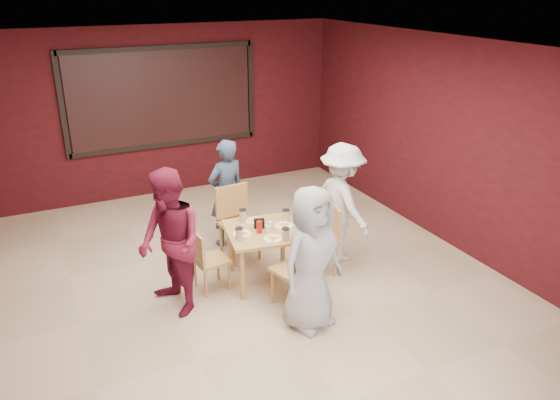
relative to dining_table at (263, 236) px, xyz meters
name	(u,v)px	position (x,y,z in m)	size (l,w,h in m)	color
floor	(245,284)	(-0.25, 0.00, -0.61)	(7.00, 7.00, 0.00)	tan
window_blinds	(163,98)	(-0.25, 3.45, 1.04)	(3.00, 0.02, 1.50)	black
dining_table	(263,236)	(0.00, 0.00, 0.00)	(0.99, 0.99, 0.83)	#B38E49
chair_front	(299,267)	(0.11, -0.70, -0.11)	(0.52, 0.52, 0.88)	#B08544
chair_back	(237,218)	(-0.05, 0.77, -0.07)	(0.51, 0.51, 0.96)	#B08544
chair_left	(206,257)	(-0.70, 0.08, -0.17)	(0.41, 0.41, 0.78)	#B08544
chair_right	(325,234)	(0.79, -0.10, -0.10)	(0.52, 0.52, 0.89)	#B08544
diner_front	(311,259)	(0.07, -1.06, 0.18)	(0.77, 0.50, 1.58)	#9E9E9E
diner_back	(227,193)	(-0.04, 1.15, 0.15)	(0.55, 0.36, 1.50)	#314457
diner_left	(170,243)	(-1.16, -0.15, 0.22)	(0.80, 0.62, 1.65)	maroon
diner_right	(342,203)	(1.15, 0.11, 0.18)	(1.01, 0.58, 1.57)	silver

